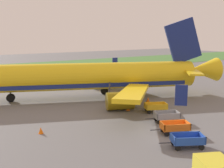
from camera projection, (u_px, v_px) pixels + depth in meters
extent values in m
plane|color=slate|center=(167.00, 134.00, 24.57)|extent=(220.00, 220.00, 0.00)
cube|color=#477A38|center=(11.00, 69.00, 69.85)|extent=(220.00, 28.00, 0.06)
cylinder|color=yellow|center=(89.00, 76.00, 37.81)|extent=(29.10, 15.01, 3.70)
cube|color=navy|center=(89.00, 83.00, 38.00)|extent=(26.26, 13.68, 0.56)
cone|color=yellow|center=(203.00, 70.00, 40.96)|extent=(5.51, 4.98, 3.52)
cube|color=yellow|center=(134.00, 92.00, 30.65)|extent=(11.00, 11.06, 1.35)
cube|color=navy|center=(181.00, 95.00, 24.70)|extent=(0.92, 0.92, 1.90)
cylinder|color=#856D0E|center=(120.00, 101.00, 32.16)|extent=(3.76, 3.17, 2.10)
cube|color=yellow|center=(108.00, 72.00, 46.77)|extent=(2.77, 13.03, 1.35)
cube|color=navy|center=(115.00, 63.00, 53.37)|extent=(1.10, 0.21, 1.90)
cylinder|color=#856D0E|center=(102.00, 82.00, 45.28)|extent=(3.76, 3.17, 2.10)
cube|color=navy|center=(183.00, 41.00, 39.56)|extent=(5.65, 2.64, 6.88)
cube|color=yellow|center=(194.00, 72.00, 37.26)|extent=(4.76, 5.11, 0.24)
cube|color=yellow|center=(174.00, 67.00, 43.44)|extent=(2.22, 5.33, 0.24)
cylinder|color=#4C4C51|center=(10.00, 90.00, 36.11)|extent=(0.20, 0.20, 2.04)
cylinder|color=black|center=(11.00, 98.00, 36.30)|extent=(1.19, 0.84, 1.10)
cylinder|color=#4C4C51|center=(110.00, 90.00, 36.44)|extent=(0.20, 0.20, 2.04)
cylinder|color=black|center=(110.00, 97.00, 36.63)|extent=(1.19, 0.84, 1.10)
cylinder|color=#4C4C51|center=(104.00, 84.00, 40.69)|extent=(0.20, 0.20, 2.04)
cylinder|color=black|center=(104.00, 91.00, 40.87)|extent=(1.19, 0.84, 1.10)
cube|color=#234CB2|center=(187.00, 142.00, 21.63)|extent=(2.87, 2.43, 0.08)
cube|color=#234CB2|center=(191.00, 141.00, 20.93)|extent=(2.24, 1.29, 0.55)
cube|color=#234CB2|center=(185.00, 135.00, 22.21)|extent=(2.24, 1.29, 0.55)
cube|color=#234CB2|center=(173.00, 138.00, 21.46)|extent=(0.76, 1.28, 0.55)
cube|color=#234CB2|center=(202.00, 137.00, 21.67)|extent=(0.76, 1.28, 0.55)
cylinder|color=#2D2D33|center=(165.00, 143.00, 21.48)|extent=(0.92, 0.55, 0.08)
cylinder|color=black|center=(178.00, 148.00, 21.04)|extent=(0.46, 0.35, 0.44)
cylinder|color=black|center=(174.00, 142.00, 22.14)|extent=(0.46, 0.35, 0.44)
cylinder|color=black|center=(201.00, 147.00, 21.21)|extent=(0.46, 0.35, 0.44)
cylinder|color=black|center=(196.00, 142.00, 22.30)|extent=(0.46, 0.35, 0.44)
cube|color=orange|center=(175.00, 128.00, 24.68)|extent=(2.86, 2.33, 0.08)
cube|color=orange|center=(178.00, 127.00, 23.99)|extent=(2.31, 1.15, 0.55)
cube|color=orange|center=(172.00, 123.00, 25.26)|extent=(2.31, 1.15, 0.55)
cube|color=orange|center=(162.00, 126.00, 24.45)|extent=(0.68, 1.31, 0.55)
cube|color=orange|center=(188.00, 124.00, 24.80)|extent=(0.68, 1.31, 0.55)
cylinder|color=#2D2D33|center=(156.00, 130.00, 24.42)|extent=(0.94, 0.50, 0.08)
cylinder|color=black|center=(167.00, 134.00, 24.05)|extent=(0.47, 0.33, 0.44)
cylinder|color=black|center=(163.00, 130.00, 25.13)|extent=(0.47, 0.33, 0.44)
cylinder|color=black|center=(187.00, 133.00, 24.32)|extent=(0.47, 0.33, 0.44)
cylinder|color=black|center=(182.00, 129.00, 25.41)|extent=(0.47, 0.33, 0.44)
cube|color=gray|center=(167.00, 117.00, 27.97)|extent=(2.85, 2.28, 0.08)
cube|color=gray|center=(169.00, 116.00, 27.28)|extent=(2.33, 1.09, 0.55)
cube|color=gray|center=(164.00, 113.00, 28.54)|extent=(2.33, 1.09, 0.55)
cube|color=gray|center=(156.00, 115.00, 27.70)|extent=(0.65, 1.32, 0.55)
cube|color=gray|center=(178.00, 114.00, 28.12)|extent=(0.65, 1.32, 0.55)
cylinder|color=#2D2D33|center=(150.00, 119.00, 27.66)|extent=(0.95, 0.47, 0.08)
cylinder|color=black|center=(160.00, 122.00, 27.31)|extent=(0.47, 0.32, 0.44)
cylinder|color=black|center=(156.00, 119.00, 28.39)|extent=(0.47, 0.32, 0.44)
cylinder|color=black|center=(177.00, 121.00, 27.64)|extent=(0.47, 0.32, 0.44)
cylinder|color=black|center=(173.00, 118.00, 28.72)|extent=(0.47, 0.32, 0.44)
cube|color=gold|center=(156.00, 108.00, 31.47)|extent=(2.86, 2.35, 0.08)
cube|color=gold|center=(157.00, 107.00, 30.78)|extent=(2.29, 1.18, 0.55)
cube|color=gold|center=(154.00, 104.00, 32.05)|extent=(2.29, 1.18, 0.55)
cube|color=gold|center=(146.00, 106.00, 31.25)|extent=(0.70, 1.30, 0.55)
cube|color=gold|center=(166.00, 105.00, 31.58)|extent=(0.70, 1.30, 0.55)
cylinder|color=#2D2D33|center=(140.00, 109.00, 31.23)|extent=(0.93, 0.51, 0.08)
cylinder|color=black|center=(149.00, 112.00, 30.85)|extent=(0.47, 0.34, 0.44)
cylinder|color=black|center=(146.00, 109.00, 31.94)|extent=(0.47, 0.34, 0.44)
cylinder|color=black|center=(165.00, 111.00, 31.10)|extent=(0.47, 0.34, 0.44)
cylinder|color=black|center=(162.00, 109.00, 32.19)|extent=(0.47, 0.34, 0.44)
cone|color=orange|center=(41.00, 130.00, 24.70)|extent=(0.45, 0.45, 0.59)
cone|color=orange|center=(148.00, 100.00, 36.17)|extent=(0.53, 0.53, 0.69)
cone|color=orange|center=(128.00, 108.00, 32.24)|extent=(0.49, 0.49, 0.65)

